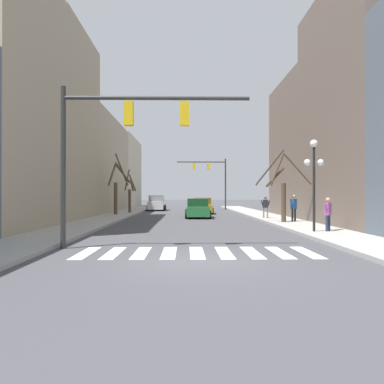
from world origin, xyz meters
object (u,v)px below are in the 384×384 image
car_driving_away_lane (197,209)px  street_tree_right_mid (282,191)px  traffic_signal_near (120,131)px  pedestrian_waiting_at_curb (328,211)px  car_parked_right_far (202,206)px  pedestrian_near_right_corner (265,205)px  street_lamp_right_corner (314,167)px  traffic_signal_far (212,173)px  street_tree_left_mid (130,193)px  street_tree_right_near (117,188)px  car_parked_right_mid (157,203)px  pedestrian_on_left_sidewalk (294,206)px

car_driving_away_lane → street_tree_right_mid: street_tree_right_mid is taller
traffic_signal_near → pedestrian_waiting_at_curb: size_ratio=4.17×
car_parked_right_far → pedestrian_near_right_corner: bearing=-155.4°
street_lamp_right_corner → pedestrian_waiting_at_curb: 2.23m
car_driving_away_lane → traffic_signal_far: bearing=-8.1°
traffic_signal_near → street_tree_right_mid: traffic_signal_near is taller
car_parked_right_far → street_tree_left_mid: bearing=94.7°
street_tree_left_mid → street_lamp_right_corner: bearing=-58.6°
car_parked_right_far → car_driving_away_lane: bearing=174.0°
street_tree_right_near → car_parked_right_mid: bearing=77.2°
pedestrian_on_left_sidewalk → pedestrian_near_right_corner: size_ratio=1.07×
car_parked_right_far → street_tree_right_near: street_tree_right_near is taller
traffic_signal_far → pedestrian_waiting_at_curb: (3.47, -29.12, -3.49)m
car_driving_away_lane → street_tree_left_mid: 8.74m
pedestrian_on_left_sidewalk → street_tree_left_mid: bearing=-84.6°
car_driving_away_lane → street_tree_left_mid: size_ratio=1.10×
traffic_signal_near → pedestrian_near_right_corner: bearing=60.2°
pedestrian_waiting_at_curb → traffic_signal_near: bearing=160.1°
car_parked_right_far → street_tree_right_mid: 14.16m
traffic_signal_near → car_driving_away_lane: (3.30, 17.29, -3.41)m
street_lamp_right_corner → pedestrian_near_right_corner: (-0.16, 9.97, -2.12)m
pedestrian_waiting_at_curb → street_tree_right_mid: bearing=50.4°
traffic_signal_far → street_tree_right_mid: (2.80, -23.25, -2.45)m
car_parked_right_mid → street_tree_left_mid: (-1.99, -7.83, 1.21)m
pedestrian_on_left_sidewalk → street_tree_right_mid: (-0.89, -0.50, 0.96)m
street_lamp_right_corner → street_tree_left_mid: bearing=121.4°
traffic_signal_far → car_parked_right_mid: bearing=-158.6°
traffic_signal_near → street_tree_right_near: traffic_signal_near is taller
traffic_signal_near → street_tree_right_near: (-3.66, 19.54, -1.72)m
car_driving_away_lane → street_tree_right_mid: size_ratio=1.00×
street_tree_left_mid → pedestrian_waiting_at_curb: bearing=-56.9°
pedestrian_near_right_corner → street_tree_right_near: 13.04m
traffic_signal_far → car_driving_away_lane: traffic_signal_far is taller
pedestrian_on_left_sidewalk → street_lamp_right_corner: bearing=42.1°
car_parked_right_mid → pedestrian_near_right_corner: (9.31, -16.61, 0.26)m
pedestrian_on_left_sidewalk → street_tree_right_mid: size_ratio=0.37×
street_lamp_right_corner → street_tree_left_mid: street_lamp_right_corner is taller
traffic_signal_far → pedestrian_on_left_sidewalk: traffic_signal_far is taller
car_parked_right_mid → pedestrian_waiting_at_curb: 28.38m
street_tree_right_mid → traffic_signal_near: bearing=-129.1°
pedestrian_waiting_at_curb → traffic_signal_far: bearing=50.7°
car_parked_right_mid → pedestrian_near_right_corner: car_parked_right_mid is taller
street_tree_left_mid → car_driving_away_lane: bearing=-42.6°
pedestrian_on_left_sidewalk → street_tree_right_mid: bearing=-10.7°
traffic_signal_near → car_driving_away_lane: bearing=79.2°
pedestrian_waiting_at_curb → street_tree_left_mid: bearing=76.9°
pedestrian_on_left_sidewalk → car_parked_right_mid: bearing=-102.5°
street_tree_right_near → car_driving_away_lane: bearing=-17.9°
traffic_signal_near → pedestrian_near_right_corner: 16.84m
pedestrian_on_left_sidewalk → street_tree_left_mid: 17.47m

